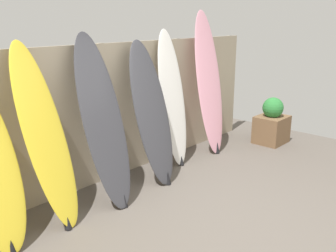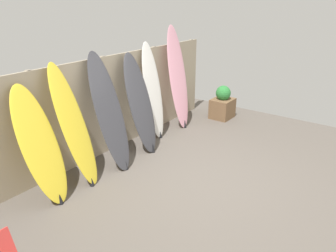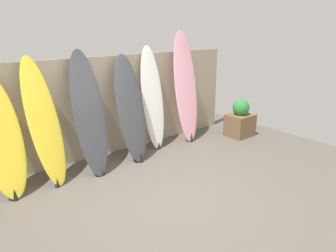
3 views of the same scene
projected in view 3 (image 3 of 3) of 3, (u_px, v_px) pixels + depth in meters
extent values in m
plane|color=#5B544C|center=(169.00, 196.00, 4.62)|extent=(7.68, 7.68, 0.00)
cube|color=tan|center=(98.00, 108.00, 5.83)|extent=(6.08, 0.04, 1.80)
cylinder|color=gray|center=(12.00, 122.00, 4.99)|extent=(0.10, 0.10, 1.80)
cylinder|color=gray|center=(97.00, 107.00, 5.86)|extent=(0.10, 0.10, 1.80)
cylinder|color=gray|center=(160.00, 97.00, 6.73)|extent=(0.10, 0.10, 1.80)
cylinder|color=gray|center=(209.00, 88.00, 7.60)|extent=(0.10, 0.10, 1.80)
ellipsoid|color=yellow|center=(1.00, 137.00, 4.50)|extent=(0.58, 0.75, 1.70)
cone|color=black|center=(15.00, 194.00, 4.50)|extent=(0.08, 0.08, 0.15)
ellipsoid|color=yellow|center=(43.00, 122.00, 4.83)|extent=(0.56, 0.76, 1.90)
cone|color=black|center=(57.00, 182.00, 4.87)|extent=(0.08, 0.08, 0.13)
ellipsoid|color=#38383D|center=(89.00, 112.00, 5.22)|extent=(0.60, 0.84, 1.96)
cone|color=black|center=(102.00, 171.00, 5.24)|extent=(0.08, 0.08, 0.15)
ellipsoid|color=#38383D|center=(130.00, 108.00, 5.71)|extent=(0.59, 0.74, 1.85)
cone|color=black|center=(141.00, 157.00, 5.75)|extent=(0.08, 0.08, 0.17)
ellipsoid|color=white|center=(152.00, 98.00, 6.23)|extent=(0.48, 0.47, 1.96)
cone|color=black|center=(159.00, 145.00, 6.36)|extent=(0.08, 0.08, 0.13)
ellipsoid|color=pink|center=(186.00, 87.00, 6.60)|extent=(0.56, 0.53, 2.23)
cone|color=black|center=(191.00, 137.00, 6.75)|extent=(0.08, 0.08, 0.17)
cube|color=brown|center=(240.00, 125.00, 7.09)|extent=(0.54, 0.46, 0.47)
sphere|color=#2E7D38|center=(241.00, 108.00, 6.98)|extent=(0.35, 0.35, 0.35)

